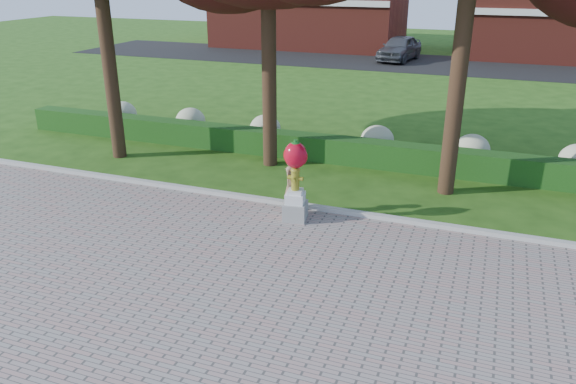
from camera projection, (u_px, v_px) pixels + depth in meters
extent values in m
plane|color=#234912|center=(251.00, 260.00, 12.07)|extent=(100.00, 100.00, 0.00)
cube|color=gray|center=(145.00, 378.00, 8.59)|extent=(40.00, 14.00, 0.04)
cube|color=#ADADA5|center=(298.00, 205.00, 14.65)|extent=(40.00, 0.18, 0.15)
cube|color=#174112|center=(340.00, 150.00, 18.00)|extent=(24.00, 0.70, 0.80)
ellipsoid|color=#ABB489|center=(122.00, 114.00, 21.73)|extent=(1.10, 1.10, 0.99)
ellipsoid|color=#ABB489|center=(190.00, 121.00, 20.76)|extent=(1.10, 1.10, 0.99)
ellipsoid|color=#ABB489|center=(265.00, 129.00, 19.79)|extent=(1.10, 1.10, 0.99)
ellipsoid|color=#ABB489|center=(377.00, 140.00, 18.49)|extent=(1.10, 1.10, 0.99)
ellipsoid|color=#ABB489|center=(472.00, 150.00, 17.52)|extent=(1.10, 1.10, 0.99)
cube|color=black|center=(427.00, 64.00, 36.39)|extent=(50.00, 8.00, 0.02)
cube|color=maroon|center=(563.00, 9.00, 37.82)|extent=(12.00, 8.00, 6.40)
cylinder|color=black|center=(108.00, 53.00, 17.43)|extent=(0.44, 0.44, 6.72)
cylinder|color=black|center=(269.00, 67.00, 16.78)|extent=(0.44, 0.44, 6.16)
cylinder|color=black|center=(460.00, 60.00, 14.35)|extent=(0.44, 0.44, 7.28)
cube|color=gray|center=(295.00, 211.00, 13.86)|extent=(0.63, 0.63, 0.45)
cube|color=silver|center=(295.00, 198.00, 13.73)|extent=(0.51, 0.51, 0.25)
cube|color=silver|center=(295.00, 191.00, 13.66)|extent=(0.41, 0.41, 0.09)
cylinder|color=olive|center=(295.00, 180.00, 13.55)|extent=(0.20, 0.20, 0.50)
ellipsoid|color=olive|center=(295.00, 170.00, 13.46)|extent=(0.23, 0.23, 0.16)
cylinder|color=olive|center=(290.00, 177.00, 13.58)|extent=(0.11, 0.10, 0.10)
cylinder|color=olive|center=(301.00, 179.00, 13.48)|extent=(0.11, 0.10, 0.10)
cylinder|color=olive|center=(293.00, 180.00, 13.41)|extent=(0.11, 0.11, 0.11)
cylinder|color=olive|center=(295.00, 168.00, 13.43)|extent=(0.07, 0.07, 0.04)
ellipsoid|color=#B1091C|center=(295.00, 155.00, 13.31)|extent=(0.56, 0.50, 0.65)
ellipsoid|color=#B1091C|center=(289.00, 155.00, 13.37)|extent=(0.28, 0.28, 0.41)
ellipsoid|color=#B1091C|center=(302.00, 157.00, 13.27)|extent=(0.28, 0.28, 0.41)
cylinder|color=#155F1B|center=(296.00, 142.00, 13.19)|extent=(0.09, 0.09, 0.11)
ellipsoid|color=#155F1B|center=(296.00, 143.00, 13.20)|extent=(0.21, 0.21, 0.07)
imported|color=#A07A5B|center=(292.00, 184.00, 14.03)|extent=(0.48, 0.63, 1.54)
imported|color=#474A4F|center=(399.00, 48.00, 37.29)|extent=(2.64, 5.02, 1.63)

